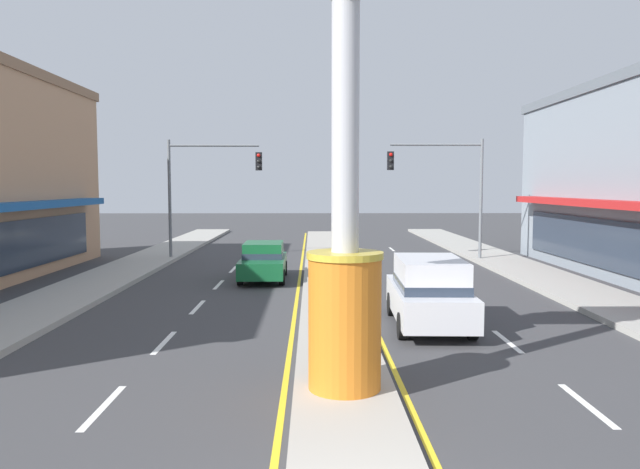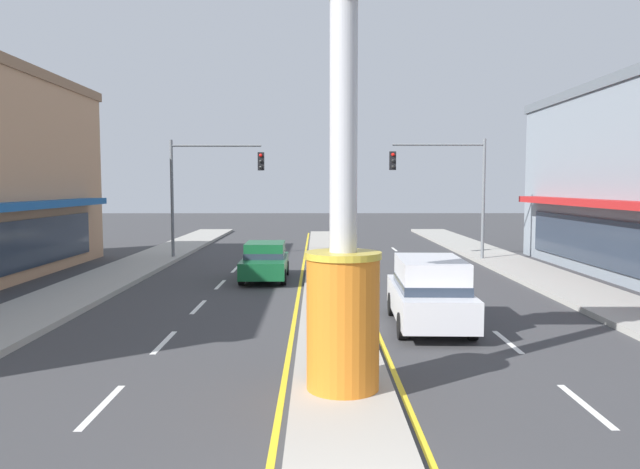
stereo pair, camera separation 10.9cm
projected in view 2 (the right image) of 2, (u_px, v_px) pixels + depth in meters
median_strip at (329, 283)px, 23.86m from camera, size 1.88×52.00×0.14m
sidewalk_left at (80, 291)px, 21.81m from camera, size 2.78×60.00×0.18m
sidewalk_right at (579, 291)px, 21.91m from camera, size 2.78×60.00×0.18m
lane_markings at (330, 290)px, 22.51m from camera, size 8.62×52.00×0.01m
district_sign at (344, 149)px, 10.88m from camera, size 7.81×1.40×8.86m
traffic_light_left_side at (206, 178)px, 31.41m from camera, size 4.86×0.46×6.20m
traffic_light_right_side at (449, 178)px, 30.67m from camera, size 4.86×0.46×6.20m
sedan_near_right_lane at (265, 261)px, 25.02m from camera, size 1.87×4.32×1.53m
suv_near_left_lane at (430, 292)px, 16.59m from camera, size 2.09×4.66×1.90m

